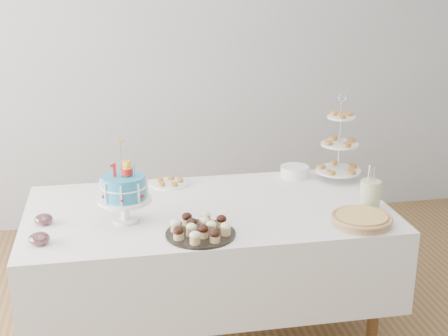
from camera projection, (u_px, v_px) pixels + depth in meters
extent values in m
cube|color=#989B9D|center=(172.00, 54.00, 4.72)|extent=(5.00, 0.04, 2.70)
cube|color=silver|center=(208.00, 246.00, 3.39)|extent=(1.92, 1.02, 0.45)
cylinder|color=brown|center=(51.00, 333.00, 2.97)|extent=(0.06, 0.06, 0.67)
cylinder|color=brown|center=(374.00, 300.00, 3.26)|extent=(0.06, 0.06, 0.67)
cylinder|color=brown|center=(61.00, 263.00, 3.66)|extent=(0.06, 0.06, 0.67)
cylinder|color=brown|center=(327.00, 241.00, 3.95)|extent=(0.06, 0.06, 0.67)
cylinder|color=teal|center=(124.00, 187.00, 3.09)|extent=(0.21, 0.21, 0.12)
torus|color=white|center=(124.00, 186.00, 3.09)|extent=(0.23, 0.23, 0.01)
cube|color=red|center=(115.00, 170.00, 3.05)|extent=(0.02, 0.02, 0.07)
cylinder|color=blue|center=(134.00, 171.00, 3.03)|extent=(0.01, 0.01, 0.07)
cylinder|color=silver|center=(121.00, 158.00, 3.07)|extent=(0.00, 0.00, 0.17)
cylinder|color=yellow|center=(120.00, 141.00, 3.04)|extent=(0.04, 0.04, 0.01)
cylinder|color=black|center=(201.00, 234.00, 2.99)|extent=(0.34, 0.34, 0.01)
ellipsoid|color=black|center=(187.00, 226.00, 2.96)|extent=(0.05, 0.05, 0.04)
ellipsoid|color=#FAF0C2|center=(214.00, 224.00, 2.99)|extent=(0.05, 0.05, 0.04)
cylinder|color=tan|center=(361.00, 221.00, 3.11)|extent=(0.29, 0.29, 0.04)
cylinder|color=tan|center=(362.00, 217.00, 3.11)|extent=(0.26, 0.26, 0.02)
torus|color=tan|center=(362.00, 217.00, 3.11)|extent=(0.31, 0.31, 0.02)
cylinder|color=silver|center=(340.00, 141.00, 3.67)|extent=(0.01, 0.01, 0.48)
cylinder|color=white|center=(338.00, 170.00, 3.73)|extent=(0.27, 0.27, 0.01)
cylinder|color=white|center=(340.00, 144.00, 3.68)|extent=(0.22, 0.22, 0.01)
cylinder|color=white|center=(341.00, 117.00, 3.63)|extent=(0.16, 0.16, 0.01)
torus|color=silver|center=(343.00, 98.00, 3.59)|extent=(0.05, 0.01, 0.05)
cylinder|color=white|center=(294.00, 172.00, 3.79)|extent=(0.17, 0.17, 0.07)
cylinder|color=white|center=(169.00, 184.00, 3.66)|extent=(0.22, 0.22, 0.01)
ellipsoid|color=silver|center=(39.00, 239.00, 2.89)|extent=(0.10, 0.10, 0.06)
cylinder|color=#600810|center=(39.00, 240.00, 2.89)|extent=(0.07, 0.07, 0.03)
ellipsoid|color=silver|center=(44.00, 219.00, 3.11)|extent=(0.09, 0.09, 0.06)
cylinder|color=#600810|center=(44.00, 220.00, 3.11)|extent=(0.06, 0.06, 0.03)
cylinder|color=white|center=(370.00, 195.00, 3.28)|extent=(0.11, 0.11, 0.16)
cylinder|color=white|center=(381.00, 193.00, 3.28)|extent=(0.01, 0.01, 0.08)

